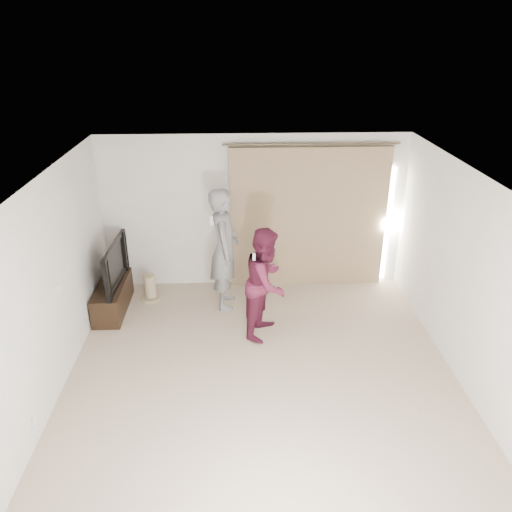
# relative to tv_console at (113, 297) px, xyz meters

# --- Properties ---
(floor) EXTENTS (5.50, 5.50, 0.00)m
(floor) POSITION_rel_tv_console_xyz_m (2.27, -1.89, -0.23)
(floor) COLOR #C1AA91
(floor) RESTS_ON ground
(wall_back) EXTENTS (5.00, 0.04, 2.60)m
(wall_back) POSITION_rel_tv_console_xyz_m (2.27, 0.86, 1.07)
(wall_back) COLOR silver
(wall_back) RESTS_ON ground
(wall_left) EXTENTS (0.04, 5.50, 2.60)m
(wall_left) POSITION_rel_tv_console_xyz_m (-0.23, -1.89, 1.07)
(wall_left) COLOR silver
(wall_left) RESTS_ON ground
(ceiling) EXTENTS (5.00, 5.50, 0.01)m
(ceiling) POSITION_rel_tv_console_xyz_m (2.27, -1.89, 2.37)
(ceiling) COLOR silver
(ceiling) RESTS_ON wall_back
(curtain) EXTENTS (2.80, 0.11, 2.46)m
(curtain) POSITION_rel_tv_console_xyz_m (3.18, 0.79, 0.97)
(curtain) COLOR tan
(curtain) RESTS_ON ground
(tv_console) EXTENTS (0.41, 1.19, 0.46)m
(tv_console) POSITION_rel_tv_console_xyz_m (0.00, 0.00, 0.00)
(tv_console) COLOR black
(tv_console) RESTS_ON ground
(tv) EXTENTS (0.20, 1.21, 0.69)m
(tv) POSITION_rel_tv_console_xyz_m (0.00, 0.00, 0.57)
(tv) COLOR black
(tv) RESTS_ON tv_console
(scratching_post) EXTENTS (0.34, 0.34, 0.45)m
(scratching_post) POSITION_rel_tv_console_xyz_m (0.54, 0.31, -0.05)
(scratching_post) COLOR tan
(scratching_post) RESTS_ON ground
(person_man) EXTENTS (0.48, 0.72, 1.95)m
(person_man) POSITION_rel_tv_console_xyz_m (1.78, 0.11, 0.75)
(person_man) COLOR slate
(person_man) RESTS_ON ground
(person_woman) EXTENTS (0.88, 0.98, 1.64)m
(person_woman) POSITION_rel_tv_console_xyz_m (2.38, -0.72, 0.59)
(person_woman) COLOR #581931
(person_woman) RESTS_ON ground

